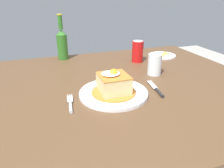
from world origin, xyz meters
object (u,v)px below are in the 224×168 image
object	(u,v)px
main_plate	(114,93)
side_plate_fries	(162,55)
knife	(157,90)
soda_can	(138,51)
drinking_glass	(155,66)
beer_bottle_green	(62,43)
fork	(70,104)

from	to	relation	value
main_plate	side_plate_fries	world-z (taller)	main_plate
knife	soda_can	size ratio (longest dim) A/B	1.34
knife	side_plate_fries	distance (m)	0.55
main_plate	drinking_glass	size ratio (longest dim) A/B	2.67
main_plate	knife	bearing A→B (deg)	-9.61
knife	side_plate_fries	world-z (taller)	side_plate_fries
soda_can	beer_bottle_green	distance (m)	0.46
soda_can	side_plate_fries	xyz separation A→B (m)	(0.20, 0.05, -0.06)
soda_can	fork	bearing A→B (deg)	-138.81
soda_can	beer_bottle_green	world-z (taller)	beer_bottle_green
fork	soda_can	xyz separation A→B (m)	(0.46, 0.40, 0.06)
knife	drinking_glass	xyz separation A→B (m)	(0.09, 0.18, 0.04)
knife	beer_bottle_green	distance (m)	0.69
main_plate	soda_can	size ratio (longest dim) A/B	2.26
fork	knife	size ratio (longest dim) A/B	0.86
soda_can	side_plate_fries	size ratio (longest dim) A/B	0.73
main_plate	beer_bottle_green	xyz separation A→B (m)	(-0.13, 0.57, 0.09)
fork	side_plate_fries	xyz separation A→B (m)	(0.66, 0.46, -0.00)
fork	side_plate_fries	size ratio (longest dim) A/B	0.83
side_plate_fries	fork	bearing A→B (deg)	-145.51
knife	drinking_glass	distance (m)	0.21
side_plate_fries	beer_bottle_green	bearing A→B (deg)	166.27
soda_can	side_plate_fries	bearing A→B (deg)	14.37
knife	drinking_glass	bearing A→B (deg)	64.66
main_plate	drinking_glass	bearing A→B (deg)	29.50
fork	beer_bottle_green	xyz separation A→B (m)	(0.05, 0.61, 0.09)
soda_can	side_plate_fries	world-z (taller)	soda_can
drinking_glass	side_plate_fries	bearing A→B (deg)	51.92
main_plate	beer_bottle_green	size ratio (longest dim) A/B	1.05
main_plate	beer_bottle_green	world-z (taller)	beer_bottle_green
knife	drinking_glass	size ratio (longest dim) A/B	1.58
knife	beer_bottle_green	bearing A→B (deg)	117.11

